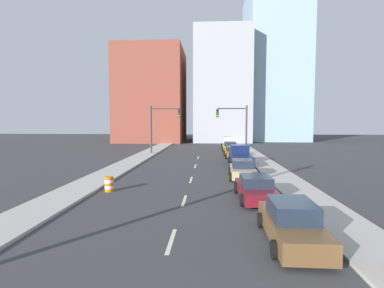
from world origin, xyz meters
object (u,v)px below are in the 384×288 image
at_px(sedan_brown, 292,223).
at_px(sedan_orange, 233,152).
at_px(sedan_tan, 243,170).
at_px(sedan_yellow, 230,147).
at_px(box_truck_black, 229,143).
at_px(sedan_maroon, 256,188).
at_px(traffic_barrel, 109,184).
at_px(traffic_signal_left, 159,123).
at_px(pickup_truck_navy, 240,157).
at_px(traffic_signal_right, 238,123).

height_order(sedan_brown, sedan_orange, sedan_brown).
xyz_separation_m(sedan_tan, sedan_yellow, (0.32, 19.65, 0.03)).
bearing_deg(box_truck_black, sedan_maroon, -91.95).
height_order(traffic_barrel, box_truck_black, box_truck_black).
relative_size(traffic_signal_left, sedan_orange, 1.37).
bearing_deg(traffic_signal_left, pickup_truck_navy, -44.82).
height_order(traffic_signal_left, traffic_barrel, traffic_signal_left).
bearing_deg(sedan_tan, traffic_signal_right, 87.95).
relative_size(traffic_barrel, sedan_orange, 0.20).
distance_m(traffic_signal_right, pickup_truck_navy, 10.55).
bearing_deg(pickup_truck_navy, sedan_tan, -94.83).
bearing_deg(sedan_maroon, sedan_orange, 87.91).
bearing_deg(sedan_orange, sedan_brown, -91.53).
relative_size(traffic_signal_right, traffic_barrel, 6.91).
distance_m(traffic_signal_left, traffic_barrel, 22.36).
xyz_separation_m(sedan_maroon, sedan_tan, (-0.03, 6.47, 0.03)).
bearing_deg(sedan_brown, traffic_signal_left, 109.18).
distance_m(sedan_yellow, box_truck_black, 6.21).
distance_m(traffic_signal_right, sedan_maroon, 23.73).
bearing_deg(traffic_signal_right, box_truck_black, 94.02).
height_order(sedan_brown, sedan_yellow, sedan_brown).
xyz_separation_m(sedan_brown, sedan_yellow, (-0.11, 32.18, -0.00)).
relative_size(sedan_brown, box_truck_black, 0.89).
distance_m(traffic_barrel, sedan_yellow, 26.43).
distance_m(traffic_signal_left, sedan_maroon, 25.55).
height_order(pickup_truck_navy, sedan_orange, pickup_truck_navy).
height_order(traffic_signal_right, sedan_tan, traffic_signal_right).
bearing_deg(traffic_signal_right, traffic_barrel, -114.77).
relative_size(pickup_truck_navy, sedan_orange, 1.21).
relative_size(traffic_signal_left, traffic_signal_right, 1.00).
height_order(traffic_barrel, sedan_maroon, sedan_maroon).
distance_m(sedan_maroon, sedan_orange, 20.08).
height_order(traffic_signal_left, sedan_tan, traffic_signal_left).
xyz_separation_m(traffic_signal_right, sedan_brown, (-0.74, -29.49, -3.53)).
bearing_deg(sedan_brown, sedan_maroon, 94.30).
bearing_deg(box_truck_black, traffic_barrel, -108.20).
relative_size(traffic_barrel, sedan_maroon, 0.20).
distance_m(sedan_orange, box_truck_black, 12.25).
height_order(traffic_barrel, pickup_truck_navy, pickup_truck_navy).
xyz_separation_m(traffic_barrel, sedan_maroon, (9.04, -1.39, 0.16)).
bearing_deg(traffic_signal_right, sedan_orange, -104.45).
distance_m(sedan_tan, sedan_orange, 13.61).
bearing_deg(traffic_barrel, box_truck_black, 72.85).
relative_size(traffic_signal_right, sedan_maroon, 1.38).
distance_m(sedan_brown, sedan_tan, 12.54).
bearing_deg(sedan_yellow, sedan_brown, -93.06).
bearing_deg(traffic_barrel, sedan_orange, 63.52).
distance_m(sedan_brown, box_truck_black, 38.38).
height_order(traffic_signal_left, sedan_yellow, traffic_signal_left).
distance_m(traffic_signal_left, traffic_signal_right, 10.67).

